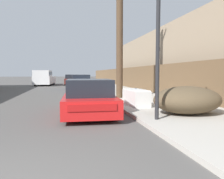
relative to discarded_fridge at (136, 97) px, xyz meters
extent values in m
cube|color=#ADA89E|center=(1.29, 16.75, -0.40)|extent=(4.20, 63.00, 0.12)
cube|color=white|center=(0.00, 0.00, -0.01)|extent=(0.75, 1.77, 0.66)
cube|color=white|center=(0.00, 0.00, 0.33)|extent=(0.72, 1.69, 0.03)
cube|color=#333335|center=(0.17, 0.55, 0.36)|extent=(0.04, 0.20, 0.02)
cube|color=gray|center=(-0.01, 0.28, 0.35)|extent=(0.70, 0.10, 0.01)
cube|color=gray|center=(0.01, -0.26, 0.35)|extent=(0.70, 0.10, 0.01)
cube|color=red|center=(-2.13, -0.82, -0.03)|extent=(2.00, 4.27, 0.57)
cube|color=black|center=(-2.15, -1.19, 0.54)|extent=(1.64, 2.08, 0.57)
cube|color=#B21414|center=(-2.23, -2.92, 0.07)|extent=(1.40, 0.10, 0.20)
cylinder|color=black|center=(-2.84, 0.51, -0.14)|extent=(0.23, 0.66, 0.65)
cylinder|color=black|center=(-1.29, 0.44, -0.14)|extent=(0.23, 0.66, 0.65)
cylinder|color=black|center=(-2.97, -2.08, -0.14)|extent=(0.23, 0.66, 0.65)
cylinder|color=black|center=(-1.42, -2.15, -0.14)|extent=(0.23, 0.66, 0.65)
cube|color=#2D478C|center=(-1.65, 11.48, 0.03)|extent=(1.81, 4.48, 0.70)
cube|color=black|center=(-1.65, 11.30, 0.65)|extent=(1.55, 2.51, 0.55)
cube|color=#B21414|center=(-1.66, 9.23, 0.15)|extent=(1.39, 0.04, 0.24)
cylinder|color=black|center=(-2.41, 12.87, -0.14)|extent=(0.20, 0.64, 0.64)
cylinder|color=black|center=(-0.87, 12.86, -0.14)|extent=(0.20, 0.64, 0.64)
cylinder|color=black|center=(-2.43, 10.10, -0.14)|extent=(0.20, 0.64, 0.64)
cylinder|color=black|center=(-0.88, 10.09, -0.14)|extent=(0.20, 0.64, 0.64)
cube|color=#5B1E19|center=(-2.30, 20.95, 0.02)|extent=(1.82, 4.56, 0.68)
cube|color=black|center=(-2.30, 20.77, 0.63)|extent=(1.54, 2.56, 0.54)
cube|color=#B21414|center=(-2.33, 18.67, 0.14)|extent=(1.36, 0.05, 0.24)
cylinder|color=black|center=(-3.03, 22.37, -0.16)|extent=(0.21, 0.62, 0.62)
cylinder|color=black|center=(-1.52, 22.35, -0.16)|extent=(0.21, 0.62, 0.62)
cylinder|color=black|center=(-3.07, 19.56, -0.16)|extent=(0.21, 0.62, 0.62)
cylinder|color=black|center=(-1.57, 19.54, -0.16)|extent=(0.21, 0.62, 0.62)
cube|color=silver|center=(-5.61, 20.09, 0.21)|extent=(2.40, 5.95, 0.93)
cube|color=silver|center=(-5.73, 18.50, 1.04)|extent=(2.05, 2.75, 0.74)
cube|color=black|center=(-5.73, 18.50, 1.06)|extent=(2.08, 2.70, 0.41)
cylinder|color=black|center=(-4.92, 18.23, -0.05)|extent=(0.32, 0.84, 0.82)
cylinder|color=black|center=(-6.57, 18.35, -0.05)|extent=(0.32, 0.84, 0.82)
cylinder|color=black|center=(-4.65, 21.83, -0.05)|extent=(0.32, 0.84, 0.82)
cylinder|color=black|center=(-6.30, 21.95, -0.05)|extent=(0.32, 0.84, 0.82)
cylinder|color=#4C3826|center=(0.02, 3.04, 3.82)|extent=(0.38, 0.38, 8.32)
cylinder|color=#232326|center=(-0.30, -2.93, 1.65)|extent=(0.12, 0.12, 3.98)
ellipsoid|color=brown|center=(1.09, -2.29, 0.13)|extent=(2.37, 1.76, 0.95)
cube|color=brown|center=(3.24, 15.41, 0.64)|extent=(0.08, 43.37, 1.97)
cube|color=gray|center=(6.91, 7.35, 2.01)|extent=(6.00, 19.71, 4.94)
camera|label=1|loc=(-2.94, -8.99, 1.03)|focal=35.00mm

